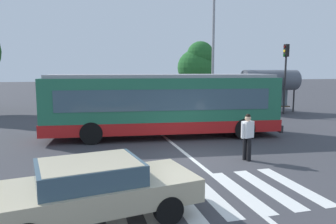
# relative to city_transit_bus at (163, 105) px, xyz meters

# --- Properties ---
(ground_plane) EXTENTS (160.00, 160.00, 0.00)m
(ground_plane) POSITION_rel_city_transit_bus_xyz_m (0.19, -4.02, -1.59)
(ground_plane) COLOR #3D3D42
(city_transit_bus) EXTENTS (11.51, 3.86, 3.06)m
(city_transit_bus) POSITION_rel_city_transit_bus_xyz_m (0.00, 0.00, 0.00)
(city_transit_bus) COLOR black
(city_transit_bus) RESTS_ON ground_plane
(pedestrian_crossing_street) EXTENTS (0.56, 0.37, 1.72)m
(pedestrian_crossing_street) POSITION_rel_city_transit_bus_xyz_m (1.93, -4.86, -0.62)
(pedestrian_crossing_street) COLOR black
(pedestrian_crossing_street) RESTS_ON ground_plane
(foreground_sedan) EXTENTS (4.74, 2.52, 1.35)m
(foreground_sedan) POSITION_rel_city_transit_bus_xyz_m (-3.67, -8.23, -0.82)
(foreground_sedan) COLOR black
(foreground_sedan) RESTS_ON ground_plane
(parked_car_black) EXTENTS (2.20, 4.64, 1.35)m
(parked_car_black) POSITION_rel_city_transit_bus_xyz_m (-4.38, 9.11, -0.82)
(parked_car_black) COLOR black
(parked_car_black) RESTS_ON ground_plane
(parked_car_silver) EXTENTS (2.12, 4.61, 1.35)m
(parked_car_silver) POSITION_rel_city_transit_bus_xyz_m (-1.70, 9.30, -0.82)
(parked_car_silver) COLOR black
(parked_car_silver) RESTS_ON ground_plane
(parked_car_blue) EXTENTS (2.04, 4.58, 1.35)m
(parked_car_blue) POSITION_rel_city_transit_bus_xyz_m (1.11, 9.02, -0.82)
(parked_car_blue) COLOR black
(parked_car_blue) RESTS_ON ground_plane
(parked_car_champagne) EXTENTS (2.38, 4.69, 1.35)m
(parked_car_champagne) POSITION_rel_city_transit_bus_xyz_m (3.69, 9.20, -0.82)
(parked_car_champagne) COLOR black
(parked_car_champagne) RESTS_ON ground_plane
(traffic_light_far_corner) EXTENTS (0.33, 0.32, 5.10)m
(traffic_light_far_corner) POSITION_rel_city_transit_bus_xyz_m (10.64, 5.41, 1.81)
(traffic_light_far_corner) COLOR #28282B
(traffic_light_far_corner) RESTS_ON ground_plane
(bus_stop_shelter) EXTENTS (4.40, 1.54, 3.25)m
(bus_stop_shelter) POSITION_rel_city_transit_bus_xyz_m (10.01, 6.34, 0.83)
(bus_stop_shelter) COLOR #28282B
(bus_stop_shelter) RESTS_ON ground_plane
(twin_arm_street_lamp) EXTENTS (4.51, 0.32, 9.10)m
(twin_arm_street_lamp) POSITION_rel_city_transit_bus_xyz_m (6.20, 8.38, 4.01)
(twin_arm_street_lamp) COLOR #939399
(twin_arm_street_lamp) RESTS_ON ground_plane
(background_tree_right) EXTENTS (3.34, 3.34, 5.87)m
(background_tree_right) POSITION_rel_city_transit_bus_xyz_m (6.75, 13.46, 2.20)
(background_tree_right) COLOR brown
(background_tree_right) RESTS_ON ground_plane
(crosswalk_painted_stripes) EXTENTS (5.58, 3.12, 0.01)m
(crosswalk_painted_stripes) POSITION_rel_city_transit_bus_xyz_m (-0.63, -7.50, -1.58)
(crosswalk_painted_stripes) COLOR silver
(crosswalk_painted_stripes) RESTS_ON ground_plane
(lane_center_line) EXTENTS (0.16, 24.00, 0.01)m
(lane_center_line) POSITION_rel_city_transit_bus_xyz_m (0.07, -2.02, -1.58)
(lane_center_line) COLOR silver
(lane_center_line) RESTS_ON ground_plane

